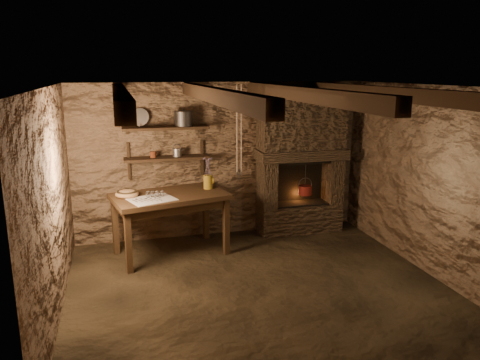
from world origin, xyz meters
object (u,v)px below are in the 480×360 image
object	(u,v)px
iron_stockpot	(184,119)
red_pot	(305,189)
work_table	(171,222)
stoneware_jug	(208,175)
wooden_bowl	(127,194)

from	to	relation	value
iron_stockpot	red_pot	world-z (taller)	iron_stockpot
work_table	red_pot	size ratio (longest dim) A/B	3.16
iron_stockpot	stoneware_jug	bearing A→B (deg)	-51.51
stoneware_jug	work_table	bearing A→B (deg)	-170.72
work_table	red_pot	world-z (taller)	red_pot
red_pot	iron_stockpot	bearing A→B (deg)	176.40
wooden_bowl	red_pot	bearing A→B (deg)	7.87
work_table	iron_stockpot	size ratio (longest dim) A/B	6.43
wooden_bowl	iron_stockpot	xyz separation A→B (m)	(0.88, 0.50, 0.94)
stoneware_jug	red_pot	distance (m)	1.68
stoneware_jug	red_pot	size ratio (longest dim) A/B	0.86
stoneware_jug	iron_stockpot	distance (m)	0.91
iron_stockpot	red_pot	bearing A→B (deg)	-3.60
stoneware_jug	iron_stockpot	size ratio (longest dim) A/B	1.76
iron_stockpot	wooden_bowl	bearing A→B (deg)	-150.05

